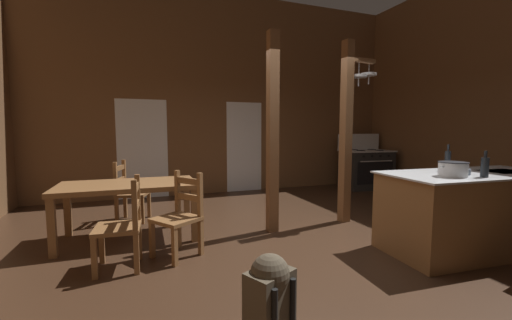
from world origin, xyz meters
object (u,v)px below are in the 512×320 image
at_px(ladderback_chair_near_window, 123,226).
at_px(ladderback_chair_at_table_end, 180,216).
at_px(stockpot_on_counter, 453,169).
at_px(mixing_bowl_on_counter, 461,171).
at_px(kitchen_island, 472,211).
at_px(bottle_short_on_counter, 485,167).
at_px(stove_range, 366,168).
at_px(dining_table, 128,190).
at_px(backpack, 270,294).
at_px(bottle_tall_on_counter, 448,160).
at_px(ladderback_chair_by_post, 129,192).

height_order(ladderback_chair_near_window, ladderback_chair_at_table_end, same).
height_order(stockpot_on_counter, mixing_bowl_on_counter, stockpot_on_counter).
bearing_deg(ladderback_chair_near_window, kitchen_island, -12.98).
xyz_separation_m(ladderback_chair_near_window, bottle_short_on_counter, (3.62, -1.18, 0.59)).
relative_size(kitchen_island, stove_range, 1.68).
bearing_deg(dining_table, mixing_bowl_on_counter, -27.97).
bearing_deg(backpack, bottle_tall_on_counter, 18.24).
relative_size(ladderback_chair_at_table_end, backpack, 1.59).
height_order(ladderback_chair_at_table_end, backpack, ladderback_chair_at_table_end).
relative_size(ladderback_chair_at_table_end, bottle_tall_on_counter, 2.93).
height_order(ladderback_chair_near_window, stockpot_on_counter, stockpot_on_counter).
bearing_deg(ladderback_chair_at_table_end, mixing_bowl_on_counter, -20.07).
distance_m(stockpot_on_counter, bottle_tall_on_counter, 0.56).
bearing_deg(backpack, dining_table, 110.77).
xyz_separation_m(stove_range, ladderback_chair_by_post, (-5.36, -0.99, -0.03)).
relative_size(stockpot_on_counter, bottle_short_on_counter, 1.28).
bearing_deg(ladderback_chair_at_table_end, bottle_tall_on_counter, -13.99).
distance_m(ladderback_chair_near_window, bottle_tall_on_counter, 3.85).
bearing_deg(ladderback_chair_near_window, bottle_short_on_counter, -17.97).
xyz_separation_m(ladderback_chair_by_post, bottle_short_on_counter, (3.60, -3.00, 0.59)).
height_order(kitchen_island, ladderback_chair_by_post, ladderback_chair_by_post).
relative_size(dining_table, stockpot_on_counter, 4.71).
xyz_separation_m(dining_table, mixing_bowl_on_counter, (3.54, -1.88, 0.31)).
relative_size(stove_range, ladderback_chair_at_table_end, 1.39).
bearing_deg(backpack, stove_range, 44.76).
bearing_deg(ladderback_chair_by_post, bottle_short_on_counter, -39.80).
height_order(dining_table, backpack, dining_table).
height_order(ladderback_chair_at_table_end, bottle_short_on_counter, bottle_short_on_counter).
bearing_deg(ladderback_chair_by_post, mixing_bowl_on_counter, -37.84).
bearing_deg(bottle_tall_on_counter, backpack, -161.76).
xyz_separation_m(backpack, stockpot_on_counter, (2.37, 0.53, 0.70)).
xyz_separation_m(kitchen_island, stockpot_on_counter, (-0.52, -0.13, 0.55)).
distance_m(stove_range, bottle_short_on_counter, 4.40).
bearing_deg(bottle_tall_on_counter, ladderback_chair_at_table_end, 166.01).
bearing_deg(mixing_bowl_on_counter, dining_table, 152.03).
distance_m(ladderback_chair_by_post, backpack, 3.51).
bearing_deg(backpack, ladderback_chair_by_post, 105.86).
bearing_deg(bottle_short_on_counter, kitchen_island, 48.30).
height_order(dining_table, ladderback_chair_near_window, ladderback_chair_near_window).
xyz_separation_m(stove_range, ladderback_chair_at_table_end, (-4.79, -2.66, -0.03)).
relative_size(kitchen_island, stockpot_on_counter, 6.09).
distance_m(backpack, mixing_bowl_on_counter, 2.75).
height_order(ladderback_chair_by_post, ladderback_chair_at_table_end, same).
xyz_separation_m(ladderback_chair_near_window, stockpot_on_counter, (3.35, -1.02, 0.56)).
bearing_deg(ladderback_chair_near_window, stockpot_on_counter, -16.99).
height_order(ladderback_chair_at_table_end, mixing_bowl_on_counter, mixing_bowl_on_counter).
xyz_separation_m(ladderback_chair_near_window, ladderback_chair_at_table_end, (0.59, 0.15, 0.00)).
relative_size(stockpot_on_counter, bottle_tall_on_counter, 1.12).
relative_size(kitchen_island, mixing_bowl_on_counter, 11.48).
bearing_deg(kitchen_island, mixing_bowl_on_counter, -170.66).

